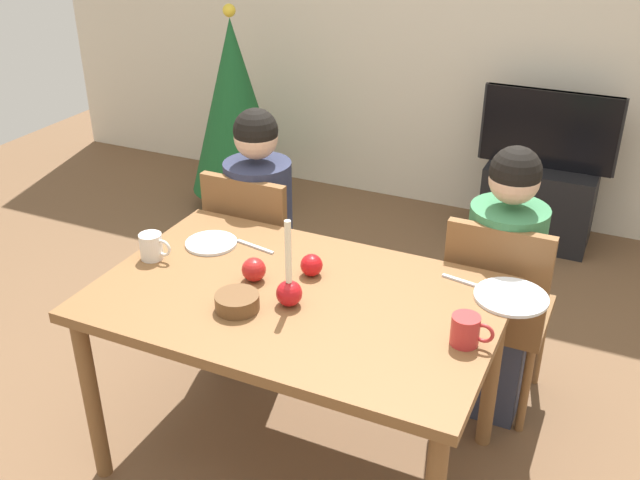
% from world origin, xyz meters
% --- Properties ---
extents(ground_plane, '(7.68, 7.68, 0.00)m').
position_xyz_m(ground_plane, '(0.00, 0.00, 0.00)').
color(ground_plane, brown).
extents(back_wall, '(6.40, 0.10, 2.60)m').
position_xyz_m(back_wall, '(0.00, 2.60, 1.30)').
color(back_wall, beige).
rests_on(back_wall, ground).
extents(dining_table, '(1.40, 0.90, 0.75)m').
position_xyz_m(dining_table, '(0.00, 0.00, 0.67)').
color(dining_table, brown).
rests_on(dining_table, ground).
extents(chair_left, '(0.40, 0.40, 0.90)m').
position_xyz_m(chair_left, '(-0.51, 0.61, 0.51)').
color(chair_left, brown).
rests_on(chair_left, ground).
extents(chair_right, '(0.40, 0.40, 0.90)m').
position_xyz_m(chair_right, '(0.59, 0.61, 0.51)').
color(chair_right, brown).
rests_on(chair_right, ground).
extents(person_left_child, '(0.30, 0.30, 1.17)m').
position_xyz_m(person_left_child, '(-0.51, 0.64, 0.57)').
color(person_left_child, '#33384C').
rests_on(person_left_child, ground).
extents(person_right_child, '(0.30, 0.30, 1.17)m').
position_xyz_m(person_right_child, '(0.59, 0.64, 0.57)').
color(person_right_child, '#33384C').
rests_on(person_right_child, ground).
extents(tv_stand, '(0.64, 0.40, 0.48)m').
position_xyz_m(tv_stand, '(0.50, 2.30, 0.24)').
color(tv_stand, black).
rests_on(tv_stand, ground).
extents(tv, '(0.79, 0.05, 0.46)m').
position_xyz_m(tv, '(0.50, 2.30, 0.71)').
color(tv, black).
rests_on(tv, tv_stand).
extents(christmas_tree, '(0.61, 0.61, 1.34)m').
position_xyz_m(christmas_tree, '(-1.42, 1.95, 0.70)').
color(christmas_tree, brown).
rests_on(christmas_tree, ground).
extents(candle_centerpiece, '(0.09, 0.09, 0.32)m').
position_xyz_m(candle_centerpiece, '(0.01, -0.07, 0.82)').
color(candle_centerpiece, red).
rests_on(candle_centerpiece, dining_table).
extents(plate_left, '(0.20, 0.20, 0.01)m').
position_xyz_m(plate_left, '(-0.47, 0.19, 0.76)').
color(plate_left, silver).
rests_on(plate_left, dining_table).
extents(plate_right, '(0.26, 0.26, 0.01)m').
position_xyz_m(plate_right, '(0.68, 0.29, 0.76)').
color(plate_right, silver).
rests_on(plate_right, dining_table).
extents(mug_left, '(0.13, 0.09, 0.10)m').
position_xyz_m(mug_left, '(-0.61, 0.01, 0.80)').
color(mug_left, silver).
rests_on(mug_left, dining_table).
extents(mug_right, '(0.14, 0.09, 0.10)m').
position_xyz_m(mug_right, '(0.61, -0.04, 0.80)').
color(mug_right, '#B72D2D').
rests_on(mug_right, dining_table).
extents(fork_left, '(0.18, 0.05, 0.01)m').
position_xyz_m(fork_left, '(-0.30, 0.24, 0.75)').
color(fork_left, silver).
rests_on(fork_left, dining_table).
extents(fork_right, '(0.18, 0.05, 0.01)m').
position_xyz_m(fork_right, '(0.52, 0.33, 0.75)').
color(fork_right, silver).
rests_on(fork_right, dining_table).
extents(bowl_walnuts, '(0.15, 0.15, 0.06)m').
position_xyz_m(bowl_walnuts, '(-0.14, -0.16, 0.78)').
color(bowl_walnuts, brown).
rests_on(bowl_walnuts, dining_table).
extents(apple_near_candle, '(0.08, 0.08, 0.08)m').
position_xyz_m(apple_near_candle, '(-0.01, 0.15, 0.79)').
color(apple_near_candle, red).
rests_on(apple_near_candle, dining_table).
extents(apple_by_left_plate, '(0.09, 0.09, 0.09)m').
position_xyz_m(apple_by_left_plate, '(-0.18, 0.03, 0.79)').
color(apple_by_left_plate, '#B31D1C').
rests_on(apple_by_left_plate, dining_table).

